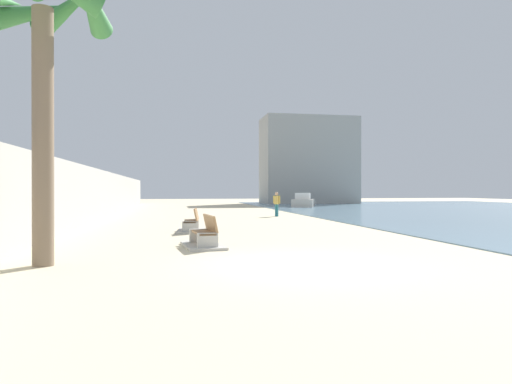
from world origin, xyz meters
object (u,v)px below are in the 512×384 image
(bench_far, at_px, (191,226))
(person_walking, at_px, (277,202))
(bench_near, at_px, (204,239))
(boat_nearest, at_px, (303,201))
(palm_tree, at_px, (43,29))

(bench_far, distance_m, person_walking, 11.62)
(bench_near, bearing_deg, boat_nearest, 68.29)
(bench_near, bearing_deg, bench_far, 92.08)
(bench_near, height_order, boat_nearest, boat_nearest)
(palm_tree, xyz_separation_m, bench_far, (3.68, 7.79, -5.23))
(boat_nearest, bearing_deg, palm_tree, -115.68)
(palm_tree, distance_m, bench_far, 10.09)
(bench_near, distance_m, boat_nearest, 33.26)
(palm_tree, bearing_deg, bench_near, 35.23)
(bench_far, xyz_separation_m, person_walking, (5.96, 9.95, 0.70))
(palm_tree, height_order, bench_far, palm_tree)
(palm_tree, height_order, person_walking, palm_tree)
(bench_far, bearing_deg, palm_tree, -115.29)
(palm_tree, height_order, boat_nearest, palm_tree)
(bench_near, distance_m, person_walking, 16.10)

